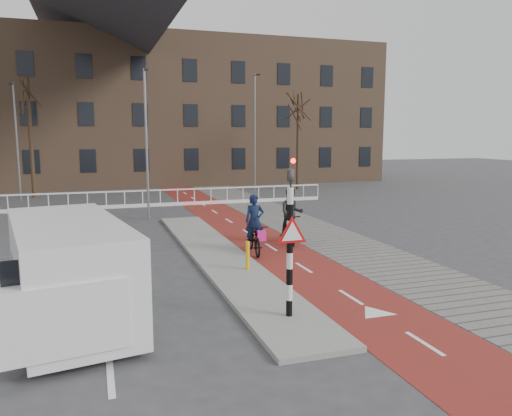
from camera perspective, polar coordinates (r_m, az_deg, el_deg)
name	(u,v)px	position (r m, az deg, el deg)	size (l,w,h in m)	color
ground	(282,292)	(13.43, 2.98, -9.52)	(120.00, 120.00, 0.00)	#38383A
bike_lane	(235,224)	(23.12, -2.47, -1.88)	(2.50, 60.00, 0.01)	maroon
sidewalk	(291,221)	(24.02, 3.98, -1.50)	(3.00, 60.00, 0.01)	slate
curb_island	(220,257)	(16.89, -4.16, -5.56)	(1.80, 16.00, 0.12)	gray
traffic_signal	(290,234)	(10.89, 3.94, -2.95)	(0.80, 0.80, 3.68)	black
bollard	(248,255)	(14.98, -0.96, -5.43)	(0.12, 0.12, 0.86)	#EFAC0D
cyclist_near	(255,234)	(17.38, -0.16, -2.97)	(0.95, 2.07, 2.06)	black
cyclist_far	(291,221)	(18.97, 4.06, -1.48)	(1.06, 2.06, 2.11)	black
van	(69,270)	(11.68, -20.57, -6.66)	(3.01, 5.60, 2.28)	silver
railing	(88,204)	(29.17, -18.69, 0.43)	(28.00, 0.10, 0.99)	silver
townhouse_row	(110,89)	(44.10, -16.36, 12.87)	(46.00, 10.00, 15.90)	#7F6047
tree_mid	(31,139)	(35.86, -24.35, 7.24)	(0.26, 0.26, 7.72)	black
tree_right	(298,143)	(37.78, 4.81, 7.47)	(0.22, 0.22, 7.06)	black
streetlight_near	(147,145)	(24.69, -12.40, 7.00)	(0.12, 0.12, 7.21)	slate
streetlight_left	(17,143)	(34.43, -25.64, 6.75)	(0.12, 0.12, 7.25)	slate
streetlight_right	(255,133)	(37.49, -0.14, 8.60)	(0.12, 0.12, 8.51)	slate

